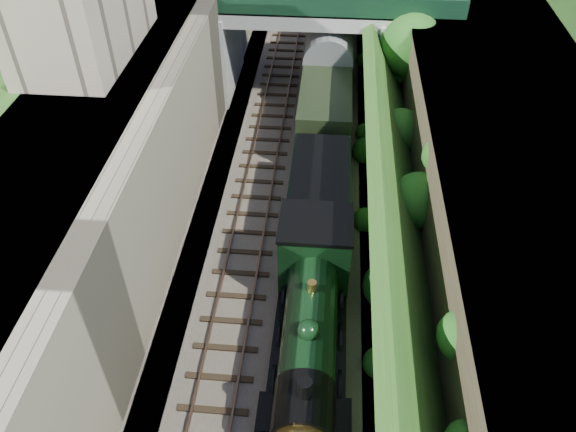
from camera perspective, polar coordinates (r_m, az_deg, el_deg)
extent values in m
cube|color=#473F38|center=(34.41, 1.73, 9.60)|extent=(10.00, 90.00, 0.20)
cube|color=#756B56|center=(33.45, -7.92, 14.89)|extent=(1.00, 90.00, 7.00)
cube|color=#262628|center=(34.35, -13.83, 14.84)|extent=(6.00, 90.00, 7.00)
cube|color=#262628|center=(33.85, 18.53, 12.74)|extent=(8.00, 90.00, 6.25)
cube|color=#1E4714|center=(33.27, 10.67, 12.85)|extent=(4.02, 90.00, 6.36)
sphere|color=#194C14|center=(18.06, 17.48, -11.58)|extent=(1.68, 1.68, 1.68)
sphere|color=#194C14|center=(22.71, 10.04, -7.01)|extent=(1.98, 1.98, 1.98)
sphere|color=#194C14|center=(23.74, 13.14, 1.57)|extent=(2.38, 2.38, 2.38)
sphere|color=#194C14|center=(23.88, 15.65, 5.89)|extent=(1.89, 1.89, 1.89)
sphere|color=#194C14|center=(28.74, 11.34, 8.39)|extent=(2.35, 2.35, 2.35)
sphere|color=#194C14|center=(31.21, 7.97, 6.59)|extent=(1.59, 1.59, 1.59)
sphere|color=#194C14|center=(33.26, 11.49, 14.33)|extent=(1.47, 1.47, 1.47)
sphere|color=#194C14|center=(34.96, 11.79, 16.43)|extent=(2.16, 2.16, 2.16)
sphere|color=#194C14|center=(38.50, 9.71, 16.63)|extent=(2.28, 2.28, 2.28)
sphere|color=#194C14|center=(41.78, 10.80, 20.39)|extent=(1.37, 1.37, 1.37)
sphere|color=#194C14|center=(44.13, 8.08, 18.21)|extent=(1.71, 1.71, 1.71)
cube|color=black|center=(34.49, -1.63, 9.94)|extent=(2.50, 90.00, 0.07)
cube|color=brown|center=(34.52, -2.84, 10.12)|extent=(0.08, 90.00, 0.14)
cube|color=brown|center=(34.37, -0.43, 10.02)|extent=(0.08, 90.00, 0.14)
cube|color=black|center=(34.31, 3.77, 9.68)|extent=(2.50, 90.00, 0.07)
cube|color=brown|center=(34.28, 2.56, 9.88)|extent=(0.08, 90.00, 0.14)
cube|color=brown|center=(34.26, 4.99, 9.75)|extent=(0.08, 90.00, 0.14)
cube|color=gray|center=(35.51, 3.22, 20.69)|extent=(16.00, 6.00, 0.90)
cube|color=#123420|center=(32.51, 3.06, 20.48)|extent=(16.00, 0.30, 1.20)
cube|color=gray|center=(37.26, -6.62, 16.77)|extent=(1.40, 6.40, 5.70)
cube|color=gray|center=(36.79, 10.68, 16.00)|extent=(2.40, 6.40, 5.70)
cube|color=gray|center=(27.29, -20.34, 19.23)|extent=(4.00, 8.00, 4.00)
cylinder|color=black|center=(34.15, 11.87, 12.51)|extent=(0.30, 0.30, 4.40)
sphere|color=#194C14|center=(33.01, 12.51, 16.45)|extent=(3.60, 3.60, 3.60)
sphere|color=#194C14|center=(34.04, 13.12, 16.02)|extent=(2.40, 2.40, 2.40)
cube|color=black|center=(21.46, 2.06, -14.44)|extent=(2.40, 8.40, 0.60)
cube|color=black|center=(21.59, 2.26, -11.43)|extent=(2.70, 10.00, 0.35)
cylinder|color=black|center=(20.07, 2.23, -11.00)|extent=(1.90, 5.60, 1.90)
cylinder|color=black|center=(18.25, 1.60, -19.22)|extent=(1.96, 1.80, 1.96)
cylinder|color=black|center=(17.21, 1.68, -17.26)|extent=(0.44, 0.44, 0.90)
sphere|color=black|center=(18.67, 2.13, -11.56)|extent=(0.76, 0.76, 0.76)
cylinder|color=#A57F33|center=(19.73, 2.44, -7.22)|extent=(0.32, 0.32, 0.50)
cube|color=black|center=(22.34, 2.76, -3.45)|extent=(2.75, 2.40, 2.80)
cube|color=black|center=(21.35, 2.89, -0.69)|extent=(2.85, 2.50, 0.15)
cube|color=black|center=(19.86, -2.21, -19.81)|extent=(0.60, 1.40, 0.90)
cube|color=black|center=(19.83, 5.46, -20.28)|extent=(0.60, 1.40, 0.90)
cube|color=black|center=(26.96, 3.09, 0.05)|extent=(2.30, 6.00, 0.50)
cube|color=black|center=(26.80, 3.11, 0.45)|extent=(2.60, 6.00, 0.50)
cube|color=black|center=(26.02, 3.20, 2.44)|extent=(2.70, 6.00, 2.40)
cube|color=black|center=(25.26, 3.31, 4.65)|extent=(2.50, 5.60, 0.20)
cube|color=black|center=(37.38, 3.99, 12.82)|extent=(2.30, 17.00, 0.40)
cube|color=black|center=(37.26, 4.01, 13.16)|extent=(2.50, 17.00, 0.50)
cube|color=#222D19|center=(36.58, 4.12, 15.23)|extent=(2.80, 18.00, 2.70)
cube|color=slate|center=(35.94, 4.24, 17.37)|extent=(2.90, 18.00, 0.50)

